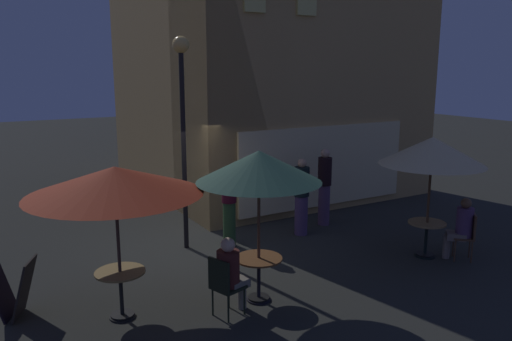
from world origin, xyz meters
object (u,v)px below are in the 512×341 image
Objects in this scene: cafe_table_2 at (259,268)px; cafe_chair_0 at (469,233)px; menu_sandwich_board at (12,289)px; patron_seated_0 at (461,225)px; cafe_chair_1 at (224,283)px; patron_standing_4 at (324,186)px; cafe_table_1 at (121,283)px; patron_standing_3 at (301,197)px; street_lamp_near_corner at (182,101)px; patron_standing_2 at (229,206)px; patron_seated_1 at (231,271)px; patio_umbrella_2 at (259,167)px; patio_umbrella_0 at (432,151)px; cafe_table_0 at (426,231)px; patio_umbrella_1 at (115,181)px.

cafe_chair_0 is (4.49, -0.56, 0.02)m from cafe_table_2.
patron_seated_0 is (7.95, -1.85, 0.24)m from menu_sandwich_board.
cafe_table_2 is at bearing -0.00° from cafe_chair_1.
patron_seated_0 reaches higher than cafe_chair_1.
patron_standing_4 reaches higher than menu_sandwich_board.
patron_standing_3 is at bearing 21.73° from cafe_table_1.
street_lamp_near_corner is at bearing 7.97° from patron_seated_0.
cafe_chair_0 is 4.87m from patron_standing_2.
patron_seated_1 is at bearing -162.83° from cafe_table_2.
cafe_table_1 is at bearing 165.46° from patio_umbrella_2.
street_lamp_near_corner is at bearing 48.67° from menu_sandwich_board.
street_lamp_near_corner is at bearing 62.95° from patron_seated_1.
patio_umbrella_0 is at bearing -0.03° from cafe_table_2.
patio_umbrella_0 is (3.93, -0.00, 1.62)m from cafe_table_2.
patio_umbrella_1 is at bearing 174.79° from cafe_table_0.
patio_umbrella_0 is 1.78m from cafe_chair_0.
patron_seated_0 reaches higher than patron_seated_1.
patio_umbrella_0 is at bearing -14.34° from cafe_chair_1.
patron_standing_3 is at bearing 22.25° from patron_seated_1.
patio_umbrella_1 reaches higher than cafe_table_0.
patron_seated_0 reaches higher than cafe_chair_0.
cafe_table_1 is 2.76m from patio_umbrella_2.
cafe_chair_0 is (0.56, -0.56, -1.60)m from patio_umbrella_0.
cafe_table_0 is 1.64m from patio_umbrella_0.
patio_umbrella_1 is 2.05× the size of patron_seated_1.
cafe_table_1 is 3.53m from patron_standing_2.
street_lamp_near_corner is at bearing 43.40° from patron_standing_3.
patron_standing_4 reaches higher than patron_seated_0.
patron_standing_4 is (4.08, 2.94, 0.24)m from patron_seated_1.
street_lamp_near_corner reaches higher than cafe_table_0.
patron_standing_3 is (2.62, -0.52, -2.22)m from street_lamp_near_corner.
menu_sandwich_board reaches higher than cafe_table_1.
cafe_chair_0 reaches higher than cafe_table_2.
patron_standing_2 is at bearing 110.63° from patron_standing_4.
menu_sandwich_board is at bearing 32.05° from patron_seated_0.
patron_seated_1 reaches higher than cafe_table_2.
cafe_chair_1 is 5.16m from patron_seated_0.
cafe_table_0 is at bearing -14.34° from cafe_chair_1.
patron_seated_0 reaches higher than cafe_table_0.
patio_umbrella_2 is 1.42× the size of patron_standing_3.
street_lamp_near_corner is at bearing 7.77° from cafe_chair_0.
patron_standing_4 is at bearing 99.76° from cafe_table_0.
patron_seated_0 is 5.02m from patron_seated_1.
patron_standing_3 is at bearing 155.57° from patron_standing_2.
cafe_table_1 is 0.43× the size of patron_standing_3.
patio_umbrella_2 is at bearing 53.51° from patron_standing_2.
patio_umbrella_0 is 0.98× the size of patio_umbrella_2.
patron_standing_3 is at bearing 21.48° from cafe_chair_1.
cafe_chair_1 reaches higher than cafe_table_1.
cafe_table_1 is at bearing 165.46° from cafe_table_2.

